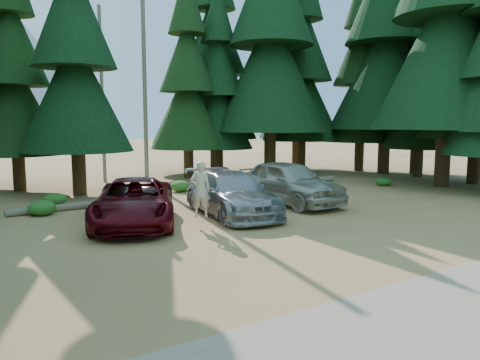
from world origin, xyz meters
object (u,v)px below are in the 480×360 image
Objects in this scene: silver_minivan_center at (231,194)px; log_right at (298,181)px; silver_minivan_right at (288,182)px; frisbee_player at (200,189)px; log_left at (58,208)px; log_mid at (239,189)px; red_pickup at (134,202)px.

silver_minivan_center is 1.09× the size of log_right.
frisbee_player reaches higher than silver_minivan_right.
log_mid is (8.79, 0.61, -0.00)m from log_left.
log_right is (9.67, 6.57, -1.12)m from frisbee_player.
red_pickup is 1.03× the size of silver_minivan_right.
silver_minivan_center reaches higher than log_right.
silver_minivan_center is at bearing 18.68° from red_pickup.
silver_minivan_center is 6.86m from log_left.
silver_minivan_right reaches higher than red_pickup.
log_right is at bearing 44.90° from silver_minivan_right.
red_pickup is 1.11× the size of log_right.
log_right is at bearing 0.80° from log_left.
silver_minivan_right is at bearing -138.29° from frisbee_player.
red_pickup is 8.43m from log_mid.
red_pickup is 1.02× the size of silver_minivan_center.
log_right is at bearing -124.09° from frisbee_player.
silver_minivan_center is 1.45× the size of log_left.
log_mid is at bearing -109.95° from frisbee_player.
log_mid is at bearing 56.26° from red_pickup.
log_left is at bearing 150.10° from silver_minivan_center.
silver_minivan_right reaches higher than log_left.
log_mid is at bearing 62.90° from silver_minivan_center.
frisbee_player is 0.37× the size of log_right.
red_pickup reaches higher than log_right.
silver_minivan_right is at bearing 19.99° from silver_minivan_center.
silver_minivan_center is 5.96m from log_mid.
silver_minivan_center is at bearing -126.31° from frisbee_player.
log_right is (7.70, 5.34, -0.64)m from silver_minivan_center.
log_left is 8.82m from log_mid.
log_left is at bearing -36.27° from frisbee_player.
red_pickup reaches higher than log_mid.
red_pickup is at bearing -178.76° from silver_minivan_right.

